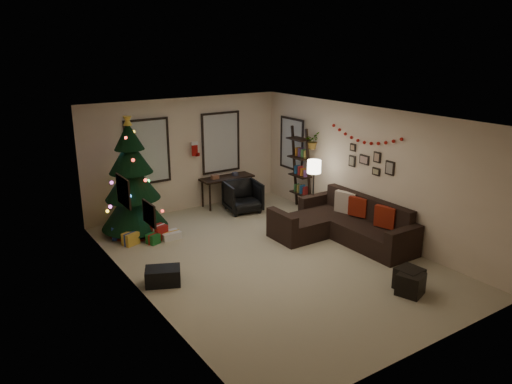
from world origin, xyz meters
The scene contains 29 objects.
floor centered at (0.00, 0.00, 0.00)m, with size 7.00×7.00×0.00m, color #B8AB8B.
ceiling centered at (0.00, 0.00, 2.70)m, with size 7.00×7.00×0.00m, color white.
wall_back centered at (0.00, 3.50, 1.35)m, with size 5.00×5.00×0.00m, color beige.
wall_front centered at (0.00, -3.50, 1.35)m, with size 5.00×5.00×0.00m, color beige.
wall_left centered at (-2.50, 0.00, 1.35)m, with size 7.00×7.00×0.00m, color beige.
wall_right centered at (2.50, 0.00, 1.35)m, with size 7.00×7.00×0.00m, color beige.
window_back_left centered at (-0.95, 3.47, 1.55)m, with size 1.05×0.06×1.50m.
window_back_right centered at (0.95, 3.47, 1.55)m, with size 1.05×0.06×1.50m.
window_right_wall centered at (2.47, 2.55, 1.50)m, with size 0.06×0.90×1.30m.
christmas_tree centered at (-1.63, 2.70, 1.07)m, with size 1.39×1.39×2.59m.
presents centered at (-1.61, 2.13, 0.12)m, with size 1.23×0.89×0.30m.
sofa centered at (1.84, -0.03, 0.28)m, with size 1.87×2.72×0.87m.
pillow_red_a centered at (2.21, -0.82, 0.64)m, with size 0.11×0.43×0.43m, color maroon.
pillow_red_b centered at (2.21, -0.07, 0.64)m, with size 0.11×0.40×0.40m, color maroon.
pillow_cream centered at (2.21, 0.31, 0.63)m, with size 0.13×0.47×0.47m, color #C2AF9D.
ottoman_near centered at (1.25, -2.26, 0.18)m, with size 0.39×0.39×0.37m, color black.
ottoman_far centered at (1.12, -2.40, 0.18)m, with size 0.38×0.38×0.36m, color black.
desk centered at (0.97, 3.22, 0.64)m, with size 1.34×0.48×0.72m.
desk_chair centered at (1.03, 2.57, 0.38)m, with size 0.73×0.68×0.75m, color black.
bookshelf centered at (2.30, 1.98, 0.98)m, with size 0.30×0.59×2.02m.
potted_plant centered at (2.30, 1.58, 1.81)m, with size 0.45×0.39×0.49m, color #4C4C4C.
floor_lamp centered at (1.95, 1.07, 1.21)m, with size 0.30×0.30×1.44m.
art_map centered at (-2.48, 0.67, 1.58)m, with size 0.04×0.60×0.50m.
art_abstract centered at (-2.48, -0.44, 1.52)m, with size 0.04×0.45×0.35m.
gallery centered at (2.48, -0.07, 1.57)m, with size 0.03×1.25×0.54m.
garland centered at (2.45, 0.10, 2.07)m, with size 0.08×1.90×0.30m, color #A5140C, non-canonical shape.
stocking_left centered at (-0.14, 3.54, 1.43)m, with size 0.20×0.05×0.36m.
stocking_right centered at (0.19, 3.36, 1.50)m, with size 0.20×0.05×0.36m.
storage_bin centered at (-2.09, 0.15, 0.15)m, with size 0.58×0.39×0.29m, color black.
Camera 1 is at (-4.96, -7.05, 3.97)m, focal length 34.78 mm.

